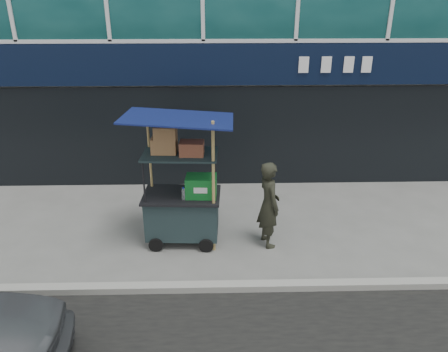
{
  "coord_description": "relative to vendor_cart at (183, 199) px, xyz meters",
  "views": [
    {
      "loc": [
        0.2,
        -5.91,
        4.55
      ],
      "look_at": [
        0.38,
        1.2,
        1.4
      ],
      "focal_mm": 35.0,
      "sensor_mm": 36.0,
      "label": 1
    }
  ],
  "objects": [
    {
      "name": "vendor_man",
      "position": [
        1.58,
        -0.15,
        -0.06
      ],
      "size": [
        0.55,
        0.69,
        1.66
      ],
      "primitive_type": "imported",
      "rotation": [
        0.0,
        0.0,
        1.84
      ],
      "color": "black",
      "rests_on": "ground"
    },
    {
      "name": "curb",
      "position": [
        0.38,
        -1.52,
        -0.83
      ],
      "size": [
        80.0,
        0.18,
        0.12
      ],
      "primitive_type": "cube",
      "color": "gray",
      "rests_on": "ground"
    },
    {
      "name": "ground",
      "position": [
        0.38,
        -1.32,
        -0.89
      ],
      "size": [
        80.0,
        80.0,
        0.0
      ],
      "primitive_type": "plane",
      "color": "#61615C",
      "rests_on": "ground"
    },
    {
      "name": "vendor_cart",
      "position": [
        0.0,
        0.0,
        0.0
      ],
      "size": [
        1.94,
        1.42,
        2.54
      ],
      "rotation": [
        0.0,
        0.0,
        -0.05
      ],
      "color": "black",
      "rests_on": "ground"
    }
  ]
}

